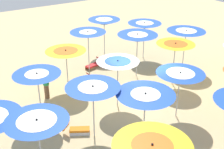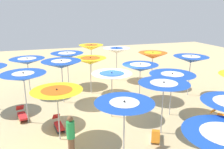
% 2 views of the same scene
% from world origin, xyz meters
% --- Properties ---
extents(ground, '(42.87, 42.87, 0.04)m').
position_xyz_m(ground, '(0.00, 0.00, -0.02)').
color(ground, '#D1B57F').
extents(beach_umbrella_1, '(2.10, 2.10, 2.54)m').
position_xyz_m(beach_umbrella_1, '(-4.94, -0.53, 2.29)').
color(beach_umbrella_1, '#B2B2B7').
rests_on(beach_umbrella_1, ground).
extents(beach_umbrella_2, '(1.94, 1.94, 2.48)m').
position_xyz_m(beach_umbrella_2, '(-3.52, -2.71, 2.22)').
color(beach_umbrella_2, '#B2B2B7').
rests_on(beach_umbrella_2, ground).
extents(beach_umbrella_3, '(2.01, 2.01, 2.53)m').
position_xyz_m(beach_umbrella_3, '(-1.74, -4.98, 2.28)').
color(beach_umbrella_3, '#B2B2B7').
rests_on(beach_umbrella_3, ground).
extents(beach_umbrella_4, '(1.99, 1.99, 2.53)m').
position_xyz_m(beach_umbrella_4, '(-0.30, -7.09, 2.27)').
color(beach_umbrella_4, '#B2B2B7').
rests_on(beach_umbrella_4, ground).
extents(beach_umbrella_6, '(2.25, 2.25, 2.23)m').
position_xyz_m(beach_umbrella_6, '(-2.30, 1.60, 2.01)').
color(beach_umbrella_6, '#B2B2B7').
rests_on(beach_umbrella_6, ground).
extents(beach_umbrella_7, '(2.09, 2.09, 2.23)m').
position_xyz_m(beach_umbrella_7, '(-1.70, -0.77, 1.97)').
color(beach_umbrella_7, '#B2B2B7').
rests_on(beach_umbrella_7, ground).
extents(beach_umbrella_8, '(2.01, 2.01, 2.37)m').
position_xyz_m(beach_umbrella_8, '(0.76, -2.84, 2.11)').
color(beach_umbrella_8, '#B2B2B7').
rests_on(beach_umbrella_8, ground).
extents(beach_umbrella_9, '(2.23, 2.23, 2.40)m').
position_xyz_m(beach_umbrella_9, '(1.93, -4.78, 2.17)').
color(beach_umbrella_9, '#B2B2B7').
rests_on(beach_umbrella_9, ground).
extents(beach_umbrella_11, '(2.13, 2.13, 2.36)m').
position_xyz_m(beach_umbrella_11, '(-0.96, 3.07, 2.13)').
color(beach_umbrella_11, '#B2B2B7').
rests_on(beach_umbrella_11, ground).
extents(beach_umbrella_12, '(1.94, 1.94, 2.34)m').
position_xyz_m(beach_umbrella_12, '(0.58, 0.89, 2.12)').
color(beach_umbrella_12, '#B2B2B7').
rests_on(beach_umbrella_12, ground).
extents(beach_umbrella_13, '(2.22, 2.22, 2.52)m').
position_xyz_m(beach_umbrella_13, '(2.65, -1.81, 2.25)').
color(beach_umbrella_13, '#B2B2B7').
rests_on(beach_umbrella_13, ground).
extents(beach_umbrella_14, '(2.10, 2.10, 2.39)m').
position_xyz_m(beach_umbrella_14, '(4.50, -3.78, 2.15)').
color(beach_umbrella_14, '#B2B2B7').
rests_on(beach_umbrella_14, ground).
extents(beach_umbrella_16, '(2.01, 2.01, 2.34)m').
position_xyz_m(beach_umbrella_16, '(1.32, 4.44, 2.08)').
color(beach_umbrella_16, '#B2B2B7').
rests_on(beach_umbrella_16, ground).
extents(beach_umbrella_17, '(2.06, 2.06, 2.23)m').
position_xyz_m(beach_umbrella_17, '(3.30, 2.20, 2.01)').
color(beach_umbrella_17, '#B2B2B7').
rests_on(beach_umbrella_17, ground).
extents(beach_umbrella_18, '(2.04, 2.04, 2.50)m').
position_xyz_m(beach_umbrella_18, '(4.57, 0.21, 2.26)').
color(beach_umbrella_18, '#B2B2B7').
rests_on(beach_umbrella_18, ground).
extents(lounger_0, '(0.86, 1.13, 0.60)m').
position_xyz_m(lounger_0, '(-0.42, 3.57, 0.20)').
color(lounger_0, silver).
rests_on(lounger_0, ground).
extents(lounger_1, '(0.95, 1.08, 0.58)m').
position_xyz_m(lounger_1, '(-4.53, 2.95, 0.20)').
color(lounger_1, olive).
rests_on(lounger_1, ground).
extents(lounger_2, '(0.46, 1.22, 0.59)m').
position_xyz_m(lounger_2, '(3.25, 1.31, 0.20)').
color(lounger_2, '#333338').
rests_on(lounger_2, ground).
extents(lounger_3, '(0.63, 1.28, 0.58)m').
position_xyz_m(lounger_3, '(4.86, -0.27, 0.20)').
color(lounger_3, olive).
rests_on(lounger_3, ground).
extents(beachgoer_0, '(0.30, 0.30, 1.60)m').
position_xyz_m(beachgoer_0, '(3.00, 3.50, 0.83)').
color(beachgoer_0, brown).
rests_on(beachgoer_0, ground).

